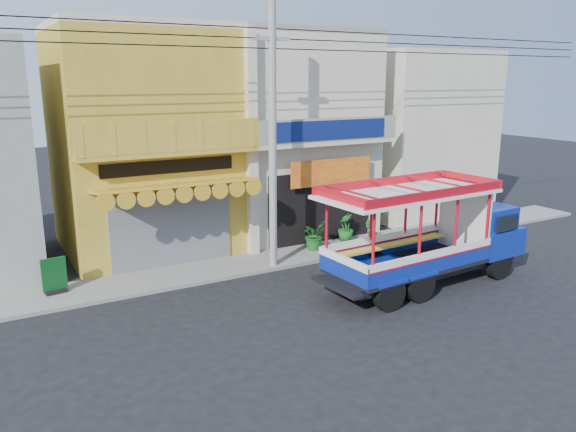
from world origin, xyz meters
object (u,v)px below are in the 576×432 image
object	(u,v)px
songthaew_truck	(438,233)
green_sign	(55,278)
potted_plant_b	(371,231)
potted_plant_a	(314,235)
utility_pole	(277,121)
potted_plant_c	(346,227)

from	to	relation	value
songthaew_truck	green_sign	xyz separation A→B (m)	(-10.87, 4.65, -1.04)
potted_plant_b	potted_plant_a	bearing A→B (deg)	34.26
songthaew_truck	utility_pole	bearing A→B (deg)	135.65
utility_pole	potted_plant_b	distance (m)	6.46
green_sign	potted_plant_c	bearing A→B (deg)	1.46
songthaew_truck	green_sign	bearing A→B (deg)	156.81
utility_pole	potted_plant_a	size ratio (longest dim) A/B	25.15
potted_plant_b	songthaew_truck	bearing A→B (deg)	119.66
potted_plant_a	utility_pole	bearing A→B (deg)	173.66
green_sign	potted_plant_a	xyz separation A→B (m)	(9.13, -0.02, 0.09)
songthaew_truck	potted_plant_b	distance (m)	4.58
songthaew_truck	potted_plant_c	world-z (taller)	songthaew_truck
potted_plant_a	songthaew_truck	bearing A→B (deg)	-99.68
utility_pole	potted_plant_b	xyz separation A→B (m)	(4.59, 0.66, -4.49)
utility_pole	potted_plant_c	bearing A→B (deg)	17.96
songthaew_truck	potted_plant_c	size ratio (longest dim) A/B	6.63
potted_plant_a	potted_plant_c	bearing A→B (deg)	-20.12
utility_pole	potted_plant_c	xyz separation A→B (m)	(3.74, 1.21, -4.36)
songthaew_truck	potted_plant_b	world-z (taller)	songthaew_truck
utility_pole	songthaew_truck	distance (m)	6.32
potted_plant_a	potted_plant_c	xyz separation A→B (m)	(1.68, 0.30, -0.00)
green_sign	potted_plant_c	size ratio (longest dim) A/B	1.00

